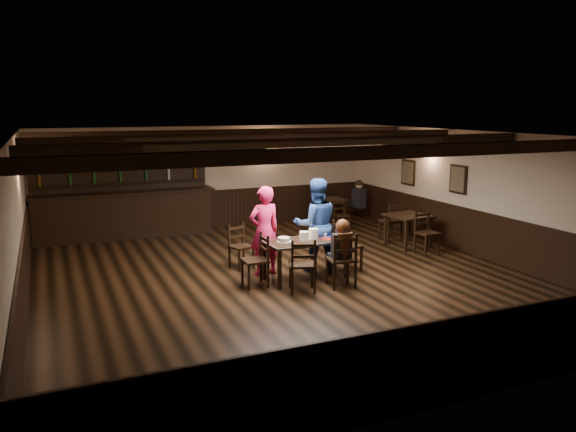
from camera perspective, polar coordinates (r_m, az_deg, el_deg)
name	(u,v)px	position (r m, az deg, el deg)	size (l,w,h in m)	color
ground	(284,277)	(10.76, -0.41, -6.26)	(10.00, 10.00, 0.00)	black
room_shell	(284,187)	(10.42, -0.46, 3.00)	(9.02, 10.02, 2.71)	#B9AF99
dining_table	(305,245)	(10.50, 1.78, -2.93)	(1.57, 0.86, 0.75)	black
chair_near_left	(303,261)	(9.75, 1.53, -4.64)	(0.57, 0.56, 0.97)	black
chair_near_right	(343,256)	(10.05, 5.62, -4.07)	(0.53, 0.51, 1.01)	black
chair_end_left	(259,256)	(10.15, -2.94, -4.05)	(0.44, 0.46, 0.96)	black
chair_end_right	(344,242)	(11.02, 5.68, -2.65)	(0.54, 0.55, 1.03)	black
chair_far_pushed	(239,242)	(11.35, -5.00, -2.68)	(0.51, 0.50, 0.88)	black
woman_pink	(264,231)	(10.76, -2.43, -1.51)	(0.63, 0.41, 1.73)	#FF1D72
man_blue	(316,225)	(11.04, 2.84, -0.89)	(0.89, 0.70, 1.84)	navy
seated_person	(342,242)	(10.06, 5.52, -2.67)	(0.33, 0.50, 0.81)	black
cake	(284,240)	(10.35, -0.43, -2.43)	(0.28, 0.28, 0.09)	white
plate_stack_a	(304,236)	(10.43, 1.66, -2.05)	(0.18, 0.18, 0.17)	white
plate_stack_b	(313,234)	(10.54, 2.61, -1.83)	(0.17, 0.17, 0.21)	white
tea_light	(308,238)	(10.60, 2.00, -2.20)	(0.04, 0.04, 0.06)	#A5A8AD
salt_shaker	(326,236)	(10.62, 3.83, -2.03)	(0.04, 0.04, 0.10)	silver
pepper_shaker	(324,236)	(10.62, 3.69, -2.07)	(0.04, 0.04, 0.09)	#A5A8AD
drink_glass	(315,234)	(10.73, 2.71, -1.84)	(0.07, 0.07, 0.12)	silver
menu_red	(328,238)	(10.64, 4.13, -2.29)	(0.26, 0.18, 0.00)	maroon
menu_blue	(327,236)	(10.83, 3.97, -2.04)	(0.28, 0.19, 0.00)	#0E1B4A
bar_counter	(124,208)	(14.49, -16.34, 0.77)	(4.45, 0.70, 2.20)	black
back_table_a	(408,219)	(13.24, 12.12, -0.29)	(0.97, 0.97, 0.75)	black
back_table_b	(331,203)	(15.25, 4.35, 1.37)	(0.75, 0.75, 0.75)	black
bg_patron_left	(318,197)	(15.04, 3.08, 1.97)	(0.30, 0.40, 0.73)	black
bg_patron_right	(359,194)	(15.52, 7.21, 2.25)	(0.28, 0.40, 0.76)	black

